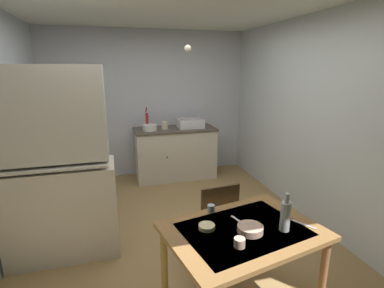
{
  "coord_description": "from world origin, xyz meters",
  "views": [
    {
      "loc": [
        -0.63,
        -3.01,
        1.94
      ],
      "look_at": [
        0.18,
        -0.08,
        1.13
      ],
      "focal_mm": 27.03,
      "sensor_mm": 36.0,
      "label": 1
    }
  ],
  "objects": [
    {
      "name": "ground_plane",
      "position": [
        0.0,
        0.0,
        0.0
      ],
      "size": [
        5.34,
        5.34,
        0.0
      ],
      "primitive_type": "plane",
      "color": "olive"
    },
    {
      "name": "wall_back",
      "position": [
        0.0,
        2.22,
        1.28
      ],
      "size": [
        3.61,
        0.1,
        2.57
      ],
      "primitive_type": "cube",
      "color": "silver",
      "rests_on": "ground"
    },
    {
      "name": "wall_right",
      "position": [
        1.81,
        0.0,
        1.28
      ],
      "size": [
        0.1,
        4.44,
        2.57
      ],
      "primitive_type": "cube",
      "color": "silver",
      "rests_on": "ground"
    },
    {
      "name": "hutch_cabinet",
      "position": [
        -1.2,
        -0.03,
        0.92
      ],
      "size": [
        1.08,
        0.5,
        1.96
      ],
      "color": "beige",
      "rests_on": "ground"
    },
    {
      "name": "counter_cabinet",
      "position": [
        0.4,
        1.85,
        0.45
      ],
      "size": [
        1.41,
        0.64,
        0.9
      ],
      "color": "beige",
      "rests_on": "ground"
    },
    {
      "name": "sink_basin",
      "position": [
        0.68,
        1.85,
        0.98
      ],
      "size": [
        0.44,
        0.34,
        0.15
      ],
      "color": "silver",
      "rests_on": "counter_cabinet"
    },
    {
      "name": "hand_pump",
      "position": [
        -0.07,
        1.89,
        1.07
      ],
      "size": [
        0.05,
        0.27,
        0.39
      ],
      "color": "#B21E19",
      "rests_on": "counter_cabinet"
    },
    {
      "name": "mixing_bowl_counter",
      "position": [
        -0.04,
        1.8,
        0.95
      ],
      "size": [
        0.24,
        0.24,
        0.1
      ],
      "primitive_type": "cylinder",
      "color": "white",
      "rests_on": "counter_cabinet"
    },
    {
      "name": "stoneware_crock",
      "position": [
        0.22,
        1.83,
        0.97
      ],
      "size": [
        0.12,
        0.12,
        0.13
      ],
      "primitive_type": "cylinder",
      "color": "beige",
      "rests_on": "counter_cabinet"
    },
    {
      "name": "dining_table",
      "position": [
        0.25,
        -1.26,
        0.67
      ],
      "size": [
        1.27,
        1.02,
        0.77
      ],
      "color": "olive",
      "rests_on": "ground"
    },
    {
      "name": "chair_far_side",
      "position": [
        0.25,
        -0.63,
        0.48
      ],
      "size": [
        0.44,
        0.44,
        0.89
      ],
      "color": "#4C2E1F",
      "rests_on": "ground"
    },
    {
      "name": "serving_bowl_wide",
      "position": [
        0.28,
        -1.32,
        0.79
      ],
      "size": [
        0.19,
        0.19,
        0.05
      ],
      "primitive_type": "cylinder",
      "color": "tan",
      "rests_on": "dining_table"
    },
    {
      "name": "soup_bowl_small",
      "position": [
        -0.01,
        -1.18,
        0.79
      ],
      "size": [
        0.12,
        0.12,
        0.03
      ],
      "primitive_type": "cylinder",
      "color": "beige",
      "rests_on": "dining_table"
    },
    {
      "name": "mug_dark",
      "position": [
        0.13,
        -1.46,
        0.8
      ],
      "size": [
        0.08,
        0.08,
        0.06
      ],
      "primitive_type": "cylinder",
      "color": "tan",
      "rests_on": "dining_table"
    },
    {
      "name": "mug_tall",
      "position": [
        0.11,
        -0.95,
        0.8
      ],
      "size": [
        0.06,
        0.06,
        0.06
      ],
      "primitive_type": "cylinder",
      "color": "#9EB2C6",
      "rests_on": "dining_table"
    },
    {
      "name": "glass_bottle",
      "position": [
        0.53,
        -1.36,
        0.89
      ],
      "size": [
        0.07,
        0.07,
        0.29
      ],
      "color": "#B7BCC1",
      "rests_on": "dining_table"
    },
    {
      "name": "table_knife",
      "position": [
        0.72,
        -1.32,
        0.77
      ],
      "size": [
        0.12,
        0.19,
        0.0
      ],
      "primitive_type": "cube",
      "rotation": [
        0.0,
        0.0,
        5.26
      ],
      "color": "silver",
      "rests_on": "dining_table"
    },
    {
      "name": "teaspoon_near_bowl",
      "position": [
        0.26,
        -1.13,
        0.77
      ],
      "size": [
        0.05,
        0.13,
        0.0
      ],
      "primitive_type": "cube",
      "rotation": [
        0.0,
        0.0,
        1.82
      ],
      "color": "beige",
      "rests_on": "dining_table"
    },
    {
      "name": "pendant_bulb",
      "position": [
        0.26,
        0.4,
        2.15
      ],
      "size": [
        0.08,
        0.08,
        0.08
      ],
      "primitive_type": "sphere",
      "color": "#F9EFCC"
    }
  ]
}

